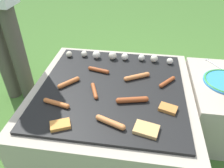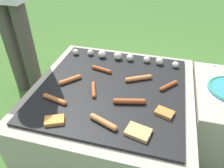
# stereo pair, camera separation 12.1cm
# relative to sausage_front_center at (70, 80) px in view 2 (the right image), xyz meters

# --- Properties ---
(ground_plane) EXTENTS (14.00, 14.00, 0.00)m
(ground_plane) POSITION_rel_sausage_front_center_xyz_m (0.27, 0.02, -0.40)
(ground_plane) COLOR #3D6628
(grill) EXTENTS (0.99, 0.99, 0.38)m
(grill) POSITION_rel_sausage_front_center_xyz_m (0.27, 0.02, -0.21)
(grill) COLOR #A89E8C
(grill) RESTS_ON ground_plane
(side_ledge) EXTENTS (0.41, 0.61, 0.38)m
(side_ledge) POSITION_rel_sausage_front_center_xyz_m (0.98, 0.16, -0.21)
(side_ledge) COLOR #A89E8C
(side_ledge) RESTS_ON ground_plane
(sausage_front_right) EXTENTS (0.16, 0.10, 0.03)m
(sausage_front_right) POSITION_rel_sausage_front_center_xyz_m (0.42, 0.13, 0.00)
(sausage_front_right) COLOR #C6753D
(sausage_front_right) RESTS_ON grill
(sausage_mid_left) EXTENTS (0.18, 0.07, 0.03)m
(sausage_mid_left) POSITION_rel_sausage_front_center_xyz_m (0.40, -0.11, 0.00)
(sausage_mid_left) COLOR #93421E
(sausage_mid_left) RESTS_ON grill
(sausage_back_left) EXTENTS (0.15, 0.06, 0.03)m
(sausage_back_left) POSITION_rel_sausage_front_center_xyz_m (0.16, 0.17, -0.00)
(sausage_back_left) COLOR #93421E
(sausage_back_left) RESTS_ON grill
(sausage_front_center) EXTENTS (0.11, 0.12, 0.03)m
(sausage_front_center) POSITION_rel_sausage_front_center_xyz_m (0.00, 0.00, 0.00)
(sausage_front_center) COLOR #B7602D
(sausage_front_center) RESTS_ON grill
(sausage_front_left) EXTENTS (0.16, 0.06, 0.03)m
(sausage_front_left) POSITION_rel_sausage_front_center_xyz_m (-0.01, -0.20, -0.00)
(sausage_front_left) COLOR #B7602D
(sausage_front_left) RESTS_ON grill
(sausage_back_right) EXTENTS (0.07, 0.14, 0.02)m
(sausage_back_right) POSITION_rel_sausage_front_center_xyz_m (0.17, -0.05, -0.00)
(sausage_back_right) COLOR #A34C23
(sausage_back_right) RESTS_ON grill
(sausage_back_center) EXTENTS (0.11, 0.12, 0.03)m
(sausage_back_center) POSITION_rel_sausage_front_center_xyz_m (0.61, 0.10, -0.00)
(sausage_back_center) COLOR #93421E
(sausage_back_center) RESTS_ON grill
(sausage_mid_right) EXTENTS (0.16, 0.08, 0.03)m
(sausage_mid_right) POSITION_rel_sausage_front_center_xyz_m (0.31, -0.30, 0.00)
(sausage_mid_right) COLOR #C6753D
(sausage_mid_right) RESTS_ON grill
(bread_slice_right) EXTENTS (0.13, 0.11, 0.02)m
(bread_slice_right) POSITION_rel_sausage_front_center_xyz_m (0.49, -0.31, -0.00)
(bread_slice_right) COLOR tan
(bread_slice_right) RESTS_ON grill
(bread_slice_left) EXTENTS (0.12, 0.10, 0.02)m
(bread_slice_left) POSITION_rel_sausage_front_center_xyz_m (0.06, -0.35, -0.00)
(bread_slice_left) COLOR #D18438
(bread_slice_left) RESTS_ON grill
(bread_slice_center) EXTENTS (0.11, 0.09, 0.02)m
(bread_slice_center) POSITION_rel_sausage_front_center_xyz_m (0.60, -0.15, -0.00)
(bread_slice_center) COLOR #B27033
(bread_slice_center) RESTS_ON grill
(mushroom_row) EXTENTS (0.79, 0.07, 0.06)m
(mushroom_row) POSITION_rel_sausage_front_center_xyz_m (0.27, 0.36, 0.01)
(mushroom_row) COLOR beige
(mushroom_row) RESTS_ON grill
(fork_utensil) EXTENTS (0.10, 0.15, 0.01)m
(fork_utensil) POSITION_rel_sausage_front_center_xyz_m (0.95, 0.39, -0.01)
(fork_utensil) COLOR silver
(fork_utensil) RESTS_ON side_ledge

